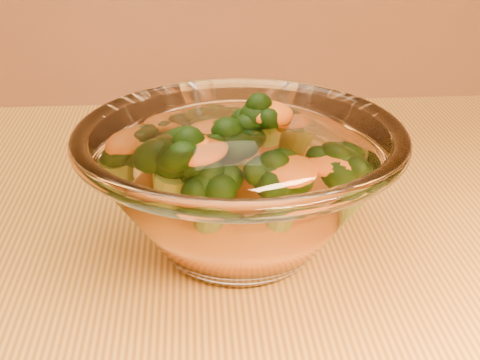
# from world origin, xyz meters

# --- Properties ---
(glass_bowl) EXTENTS (0.24, 0.24, 0.11)m
(glass_bowl) POSITION_xyz_m (0.02, 0.06, 0.81)
(glass_bowl) COLOR white
(glass_bowl) RESTS_ON table
(cheese_sauce) EXTENTS (0.12, 0.12, 0.03)m
(cheese_sauce) POSITION_xyz_m (0.02, 0.06, 0.78)
(cheese_sauce) COLOR orange
(cheese_sauce) RESTS_ON glass_bowl
(broccoli_heap) EXTENTS (0.17, 0.14, 0.08)m
(broccoli_heap) POSITION_xyz_m (0.01, 0.07, 0.82)
(broccoli_heap) COLOR black
(broccoli_heap) RESTS_ON cheese_sauce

